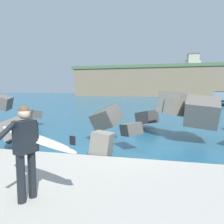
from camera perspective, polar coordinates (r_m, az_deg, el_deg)
The scene contains 8 objects.
ground_plane at distance 8.54m, azimuth 2.00°, elevation -9.78°, with size 400.00×400.00×0.00m, color #235B7A.
walkway_path at distance 4.87m, azimuth -7.71°, elevation -20.62°, with size 48.00×4.40×0.24m, color #B2ADA3.
breakwater_jetty at distance 9.87m, azimuth 5.28°, elevation -1.01°, with size 29.60×7.99×2.35m.
surfer_with_board at distance 4.34m, azimuth -21.29°, elevation -8.00°, with size 2.10×1.43×1.78m.
boat_near_centre at distance 37.27m, azimuth 27.49°, elevation 2.58°, with size 5.58×5.41×2.20m.
headland_bluff at distance 103.95m, azimuth 22.91°, elevation 7.45°, with size 109.40×34.98×12.55m.
station_building_west at distance 99.41m, azimuth 20.84°, elevation 12.77°, with size 4.51×5.88×5.23m.
station_building_central at distance 108.16m, azimuth 20.79°, elevation 11.83°, with size 6.35×4.99×3.97m.
Camera 1 is at (1.58, -8.08, 2.28)m, focal length 34.21 mm.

